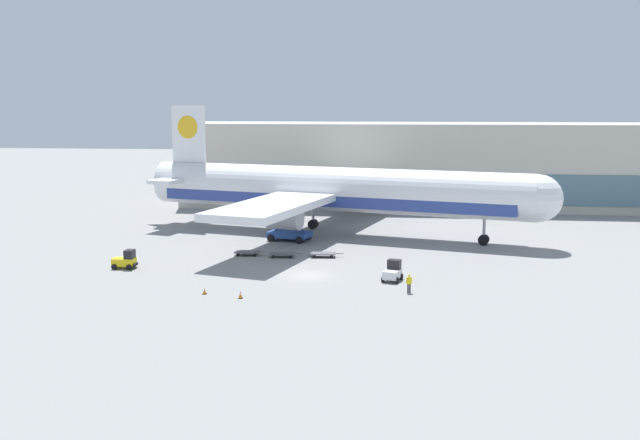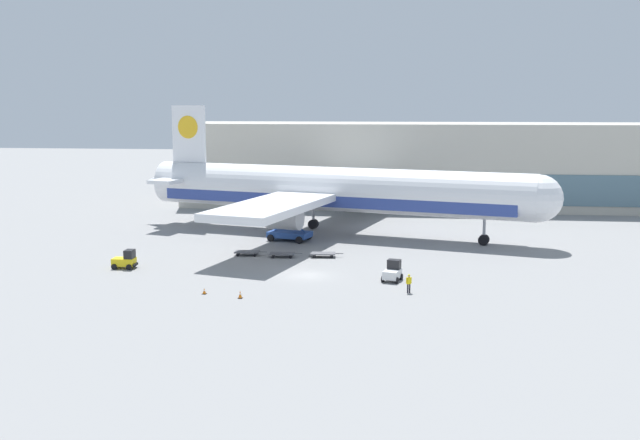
# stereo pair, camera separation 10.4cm
# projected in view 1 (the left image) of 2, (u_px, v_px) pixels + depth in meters

# --- Properties ---
(ground_plane) EXTENTS (400.00, 400.00, 0.00)m
(ground_plane) POSITION_uv_depth(u_px,v_px,m) (307.00, 275.00, 72.06)
(ground_plane) COLOR gray
(terminal_building) EXTENTS (90.00, 18.20, 14.00)m
(terminal_building) POSITION_uv_depth(u_px,v_px,m) (449.00, 165.00, 121.44)
(terminal_building) COLOR #BCB7A8
(terminal_building) RESTS_ON ground_plane
(airplane_main) EXTENTS (56.91, 48.45, 17.00)m
(airplane_main) POSITION_uv_depth(u_px,v_px,m) (328.00, 191.00, 94.16)
(airplane_main) COLOR white
(airplane_main) RESTS_ON ground_plane
(scissor_lift_loader) EXTENTS (5.79, 4.47, 5.32)m
(scissor_lift_loader) POSITION_uv_depth(u_px,v_px,m) (290.00, 225.00, 90.34)
(scissor_lift_loader) COLOR #284C99
(scissor_lift_loader) RESTS_ON ground_plane
(baggage_tug_foreground) EXTENTS (2.47, 1.66, 2.00)m
(baggage_tug_foreground) POSITION_uv_depth(u_px,v_px,m) (126.00, 260.00, 75.00)
(baggage_tug_foreground) COLOR yellow
(baggage_tug_foreground) RESTS_ON ground_plane
(baggage_tug_mid) EXTENTS (2.16, 2.72, 2.00)m
(baggage_tug_mid) POSITION_uv_depth(u_px,v_px,m) (393.00, 272.00, 69.82)
(baggage_tug_mid) COLOR silver
(baggage_tug_mid) RESTS_ON ground_plane
(baggage_dolly_lead) EXTENTS (3.75, 1.70, 0.48)m
(baggage_dolly_lead) POSITION_uv_depth(u_px,v_px,m) (247.00, 252.00, 81.55)
(baggage_dolly_lead) COLOR #56565B
(baggage_dolly_lead) RESTS_ON ground_plane
(baggage_dolly_second) EXTENTS (3.75, 1.70, 0.48)m
(baggage_dolly_second) POSITION_uv_depth(u_px,v_px,m) (282.00, 254.00, 80.57)
(baggage_dolly_second) COLOR #56565B
(baggage_dolly_second) RESTS_ON ground_plane
(baggage_dolly_third) EXTENTS (3.75, 1.70, 0.48)m
(baggage_dolly_third) POSITION_uv_depth(u_px,v_px,m) (323.00, 254.00, 80.66)
(baggage_dolly_third) COLOR #56565B
(baggage_dolly_third) RESTS_ON ground_plane
(ground_crew_near) EXTENTS (0.51, 0.37, 1.76)m
(ground_crew_near) POSITION_uv_depth(u_px,v_px,m) (409.00, 282.00, 65.16)
(ground_crew_near) COLOR black
(ground_crew_near) RESTS_ON ground_plane
(traffic_cone_near) EXTENTS (0.40, 0.40, 0.71)m
(traffic_cone_near) POSITION_uv_depth(u_px,v_px,m) (240.00, 295.00, 63.45)
(traffic_cone_near) COLOR black
(traffic_cone_near) RESTS_ON ground_plane
(traffic_cone_far) EXTENTS (0.40, 0.40, 0.55)m
(traffic_cone_far) POSITION_uv_depth(u_px,v_px,m) (205.00, 291.00, 64.89)
(traffic_cone_far) COLOR black
(traffic_cone_far) RESTS_ON ground_plane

